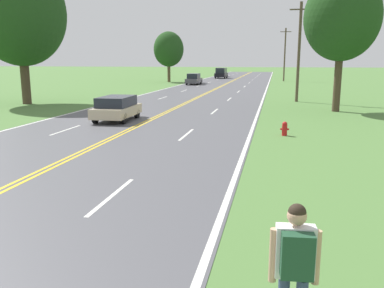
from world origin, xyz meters
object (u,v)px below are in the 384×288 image
at_px(hitchhiker_person, 295,260).
at_px(car_silver_suv_receding, 220,72).
at_px(tree_left_verge, 169,49).
at_px(car_champagne_hatchback_approaching, 117,108).
at_px(car_dark_grey_sedan_mid_near, 194,79).
at_px(fire_hydrant, 285,128).
at_px(tree_behind_sign, 342,18).
at_px(car_black_van_mid_far, 221,73).
at_px(tree_mid_treeline, 20,14).

distance_m(hitchhiker_person, car_silver_suv_receding, 82.23).
bearing_deg(tree_left_verge, hitchhiker_person, -73.78).
bearing_deg(tree_left_verge, car_champagne_hatchback_approaching, -79.36).
xyz_separation_m(hitchhiker_person, car_dark_grey_sedan_mid_near, (-11.86, 52.88, -0.32)).
height_order(tree_left_verge, car_silver_suv_receding, tree_left_verge).
bearing_deg(hitchhiker_person, fire_hydrant, -5.99).
height_order(hitchhiker_person, fire_hydrant, hitchhiker_person).
height_order(tree_behind_sign, car_dark_grey_sedan_mid_near, tree_behind_sign).
xyz_separation_m(tree_left_verge, car_dark_grey_sedan_mid_near, (5.19, -5.74, -4.31)).
height_order(car_champagne_hatchback_approaching, car_black_van_mid_far, car_black_van_mid_far).
bearing_deg(car_silver_suv_receding, fire_hydrant, -171.36).
relative_size(hitchhiker_person, car_champagne_hatchback_approaching, 0.46).
bearing_deg(car_champagne_hatchback_approaching, tree_left_verge, 8.96).
distance_m(fire_hydrant, car_black_van_mid_far, 60.12).
height_order(fire_hydrant, car_black_van_mid_far, car_black_van_mid_far).
relative_size(tree_left_verge, tree_behind_sign, 0.86).
relative_size(tree_behind_sign, tree_mid_treeline, 0.82).
relative_size(fire_hydrant, car_silver_suv_receding, 0.14).
distance_m(hitchhiker_person, car_dark_grey_sedan_mid_near, 54.19).
bearing_deg(car_champagne_hatchback_approaching, car_silver_suv_receding, 0.63).
bearing_deg(tree_left_verge, car_black_van_mid_far, 66.93).
height_order(car_dark_grey_sedan_mid_near, car_silver_suv_receding, car_silver_suv_receding).
distance_m(fire_hydrant, car_silver_suv_receding, 67.97).
bearing_deg(tree_behind_sign, car_silver_suv_receding, 105.39).
xyz_separation_m(hitchhiker_person, car_silver_suv_receding, (-11.89, 81.36, -0.14)).
height_order(fire_hydrant, tree_mid_treeline, tree_mid_treeline).
xyz_separation_m(car_champagne_hatchback_approaching, car_silver_suv_receding, (-2.58, 63.93, 0.21)).
bearing_deg(tree_behind_sign, tree_mid_treeline, 179.64).
height_order(car_champagne_hatchback_approaching, car_dark_grey_sedan_mid_near, car_dark_grey_sedan_mid_near).
distance_m(car_dark_grey_sedan_mid_near, car_black_van_mid_far, 20.77).
bearing_deg(hitchhiker_person, tree_mid_treeline, 33.54).
relative_size(hitchhiker_person, tree_left_verge, 0.23).
distance_m(fire_hydrant, tree_mid_treeline, 23.43).
bearing_deg(car_black_van_mid_far, hitchhiker_person, -169.85).
relative_size(tree_mid_treeline, car_dark_grey_sedan_mid_near, 2.40).
height_order(fire_hydrant, car_silver_suv_receding, car_silver_suv_receding).
distance_m(car_dark_grey_sedan_mid_near, car_silver_suv_receding, 28.48).
relative_size(tree_behind_sign, car_champagne_hatchback_approaching, 2.30).
xyz_separation_m(tree_behind_sign, car_silver_suv_receding, (-15.66, 56.86, -5.22)).
relative_size(tree_left_verge, tree_mid_treeline, 0.71).
bearing_deg(tree_mid_treeline, hitchhiker_person, -51.12).
bearing_deg(hitchhiker_person, tree_left_verge, 10.88).
distance_m(car_champagne_hatchback_approaching, car_silver_suv_receding, 63.98).
relative_size(hitchhiker_person, car_silver_suv_receding, 0.39).
distance_m(car_champagne_hatchback_approaching, car_black_van_mid_far, 56.19).
height_order(fire_hydrant, car_champagne_hatchback_approaching, car_champagne_hatchback_approaching).
relative_size(tree_behind_sign, car_black_van_mid_far, 1.99).
height_order(tree_behind_sign, car_black_van_mid_far, tree_behind_sign).
xyz_separation_m(car_black_van_mid_far, car_silver_suv_receding, (-1.23, 7.75, -0.04)).
bearing_deg(car_black_van_mid_far, fire_hydrant, -167.72).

